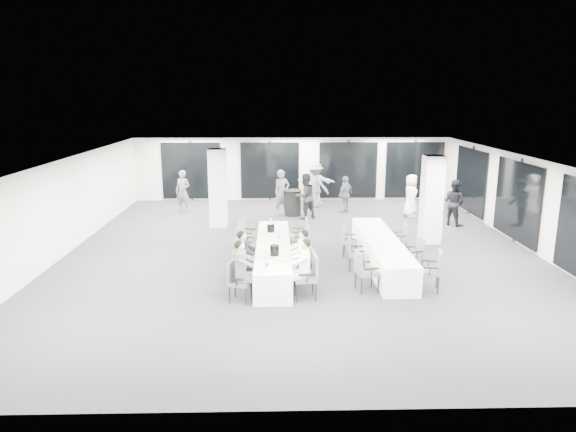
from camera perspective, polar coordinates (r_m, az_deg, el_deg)
name	(u,v)px	position (r m, az deg, el deg)	size (l,w,h in m)	color
room	(327,200)	(16.34, 4.35, 1.81)	(14.04, 16.04, 2.84)	#26262C
column_left	(218,188)	(18.42, -7.80, 3.07)	(0.60, 0.60, 2.80)	silver
column_right	(432,200)	(16.88, 15.66, 1.77)	(0.60, 0.60, 2.80)	silver
banquet_table_main	(273,257)	(13.89, -1.65, -4.54)	(0.90, 5.00, 0.75)	white
banquet_table_side	(381,252)	(14.54, 10.34, -3.93)	(0.90, 5.00, 0.75)	white
cocktail_table	(293,203)	(20.15, 0.55, 1.49)	(0.73, 0.73, 1.01)	black
chair_main_left_near	(237,279)	(11.88, -5.72, -6.94)	(0.57, 0.60, 0.93)	#52555A
chair_main_left_second	(239,267)	(12.66, -5.45, -5.68)	(0.49, 0.54, 0.92)	#52555A
chair_main_left_mid	(241,255)	(13.50, -5.20, -4.39)	(0.54, 0.58, 0.94)	#52555A
chair_main_left_fourth	(243,243)	(14.47, -4.98, -2.97)	(0.55, 0.61, 1.03)	#52555A
chair_main_left_far	(246,234)	(15.52, -4.71, -1.95)	(0.60, 0.63, 0.98)	#52555A
chair_main_right_near	(309,274)	(11.94, 2.37, -6.47)	(0.56, 0.62, 1.03)	#52555A
chair_main_right_second	(307,265)	(12.71, 2.10, -5.49)	(0.52, 0.56, 0.94)	#52555A
chair_main_right_mid	(305,256)	(13.48, 1.87, -4.50)	(0.50, 0.54, 0.89)	#52555A
chair_main_right_fourth	(303,242)	(14.52, 1.67, -2.91)	(0.58, 0.62, 1.01)	#52555A
chair_main_right_far	(301,233)	(15.39, 1.51, -1.90)	(0.53, 0.60, 1.04)	#52555A
chair_side_left_near	(364,269)	(12.48, 8.42, -5.83)	(0.59, 0.62, 1.00)	#52555A
chair_side_left_mid	(354,251)	(14.00, 7.35, -3.90)	(0.51, 0.55, 0.90)	#52555A
chair_side_left_far	(348,239)	(15.21, 6.65, -2.55)	(0.52, 0.55, 0.87)	#52555A
chair_side_right_near	(433,268)	(12.86, 15.82, -5.55)	(0.62, 0.65, 1.02)	#52555A
chair_side_right_mid	(416,252)	(14.26, 14.00, -3.87)	(0.54, 0.57, 0.91)	#52555A
chair_side_right_far	(401,236)	(15.77, 12.47, -2.20)	(0.47, 0.52, 0.88)	#52555A
seated_guest_a	(243,267)	(11.76, -4.97, -5.68)	(0.50, 0.38, 1.44)	#54555B
seated_guest_b	(246,256)	(12.56, -4.74, -4.43)	(0.50, 0.38, 1.44)	black
seated_guest_c	(302,265)	(11.85, 1.54, -5.47)	(0.50, 0.38, 1.44)	white
seated_guest_d	(300,255)	(12.61, 1.36, -4.31)	(0.50, 0.38, 1.44)	white
standing_guest_a	(282,189)	(20.24, -0.69, 2.97)	(0.73, 0.59, 2.01)	#54555B
standing_guest_b	(305,193)	(19.52, 1.90, 2.55)	(0.96, 0.59, 1.99)	black
standing_guest_c	(315,182)	(21.62, 3.04, 3.79)	(1.39, 0.71, 2.14)	#54555B
standing_guest_d	(346,192)	(20.66, 6.42, 2.67)	(1.00, 0.56, 1.70)	#54555B
standing_guest_e	(411,193)	(20.52, 13.52, 2.53)	(0.90, 0.55, 1.86)	white
standing_guest_f	(315,180)	(22.38, 3.02, 3.99)	(1.88, 0.72, 2.05)	white
standing_guest_g	(183,188)	(21.14, -11.63, 3.01)	(0.70, 0.56, 1.92)	#54555B
standing_guest_h	(454,199)	(19.50, 17.97, 1.76)	(0.92, 0.56, 1.90)	black
ice_bucket_near	(275,250)	(12.73, -1.50, -3.83)	(0.23, 0.23, 0.26)	black
ice_bucket_far	(271,228)	(14.90, -1.93, -1.31)	(0.22, 0.22, 0.25)	black
water_bottle_a	(267,263)	(11.81, -2.34, -5.26)	(0.08, 0.08, 0.24)	silver
water_bottle_b	(278,236)	(14.12, -1.07, -2.23)	(0.06, 0.06, 0.20)	silver
water_bottle_c	(271,222)	(15.58, -1.92, -0.70)	(0.07, 0.07, 0.23)	silver
plate_a	(267,259)	(12.48, -2.36, -4.75)	(0.21, 0.21, 0.03)	white
plate_b	(283,261)	(12.26, -0.60, -5.07)	(0.21, 0.21, 0.03)	white
plate_c	(275,247)	(13.43, -1.46, -3.44)	(0.20, 0.20, 0.03)	white
wine_glass	(283,264)	(11.62, -0.61, -5.36)	(0.08, 0.08, 0.21)	silver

